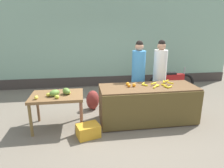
# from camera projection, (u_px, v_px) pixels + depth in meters

# --- Properties ---
(ground_plane) EXTENTS (24.00, 24.00, 0.00)m
(ground_plane) POSITION_uv_depth(u_px,v_px,m) (125.00, 122.00, 4.58)
(ground_plane) COLOR #756B5B
(market_wall_back) EXTENTS (9.54, 0.23, 3.47)m
(market_wall_back) POSITION_uv_depth(u_px,v_px,m) (108.00, 40.00, 7.07)
(market_wall_back) COLOR #8CB299
(market_wall_back) RESTS_ON ground
(fruit_stall_counter) EXTENTS (2.20, 0.85, 0.84)m
(fruit_stall_counter) POSITION_uv_depth(u_px,v_px,m) (148.00, 104.00, 4.52)
(fruit_stall_counter) COLOR brown
(fruit_stall_counter) RESTS_ON ground
(side_table_wooden) EXTENTS (1.10, 0.78, 0.75)m
(side_table_wooden) POSITION_uv_depth(u_px,v_px,m) (57.00, 99.00, 4.18)
(side_table_wooden) COLOR brown
(side_table_wooden) RESTS_ON ground
(banana_bunch_pile) EXTENTS (0.73, 0.52, 0.07)m
(banana_bunch_pile) POSITION_uv_depth(u_px,v_px,m) (159.00, 85.00, 4.47)
(banana_bunch_pile) COLOR gold
(banana_bunch_pile) RESTS_ON fruit_stall_counter
(orange_pile) EXTENTS (0.20, 0.21, 0.08)m
(orange_pile) POSITION_uv_depth(u_px,v_px,m) (130.00, 85.00, 4.41)
(orange_pile) COLOR orange
(orange_pile) RESTS_ON fruit_stall_counter
(mango_papaya_pile) EXTENTS (0.74, 0.53, 0.14)m
(mango_papaya_pile) POSITION_uv_depth(u_px,v_px,m) (59.00, 93.00, 4.10)
(mango_papaya_pile) COLOR #E3D347
(mango_papaya_pile) RESTS_ON side_table_wooden
(vendor_woman_blue_shirt) EXTENTS (0.34, 0.34, 1.82)m
(vendor_woman_blue_shirt) POSITION_uv_depth(u_px,v_px,m) (138.00, 76.00, 5.02)
(vendor_woman_blue_shirt) COLOR #33333D
(vendor_woman_blue_shirt) RESTS_ON ground
(vendor_woman_white_shirt) EXTENTS (0.34, 0.34, 1.83)m
(vendor_woman_white_shirt) POSITION_uv_depth(u_px,v_px,m) (160.00, 75.00, 5.11)
(vendor_woman_white_shirt) COLOR #33333D
(vendor_woman_white_shirt) RESTS_ON ground
(parked_motorcycle) EXTENTS (1.60, 0.18, 0.88)m
(parked_motorcycle) POSITION_uv_depth(u_px,v_px,m) (171.00, 81.00, 6.50)
(parked_motorcycle) COLOR black
(parked_motorcycle) RESTS_ON ground
(produce_crate) EXTENTS (0.51, 0.43, 0.26)m
(produce_crate) POSITION_uv_depth(u_px,v_px,m) (88.00, 131.00, 3.92)
(produce_crate) COLOR gold
(produce_crate) RESTS_ON ground
(produce_sack) EXTENTS (0.46, 0.44, 0.52)m
(produce_sack) POSITION_uv_depth(u_px,v_px,m) (93.00, 100.00, 5.22)
(produce_sack) COLOR maroon
(produce_sack) RESTS_ON ground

